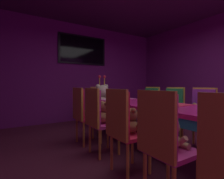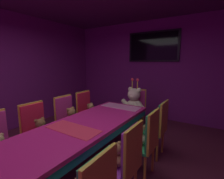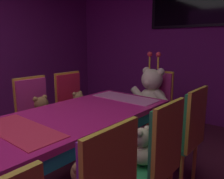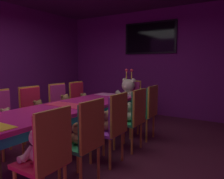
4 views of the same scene
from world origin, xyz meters
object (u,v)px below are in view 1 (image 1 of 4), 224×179
(chair_right_2, at_px, (202,111))
(teddy_left_4, at_px, (90,110))
(chair_left_4, at_px, (82,110))
(throne_chair, at_px, (100,103))
(teddy_left_1, at_px, (172,136))
(teddy_right_4, at_px, (145,105))
(teddy_left_2, at_px, (132,122))
(chair_right_3, at_px, (173,107))
(teddy_right_3, at_px, (168,108))
(teddy_left_3, at_px, (105,114))
(chair_left_3, at_px, (97,115))
(teddy_right_2, at_px, (197,113))
(banquet_table, at_px, (169,111))
(wall_tv, at_px, (83,50))
(chair_left_2, at_px, (122,123))
(chair_left_1, at_px, (161,136))
(king_teddy_bear, at_px, (103,98))
(chair_right_4, at_px, (150,104))

(chair_right_2, bearing_deg, teddy_left_4, -38.36)
(chair_left_4, xyz_separation_m, throne_chair, (0.82, 0.90, 0.00))
(teddy_left_1, height_order, chair_left_4, chair_left_4)
(teddy_right_4, bearing_deg, teddy_left_2, 41.96)
(chair_right_3, bearing_deg, teddy_left_2, 22.08)
(teddy_left_4, xyz_separation_m, teddy_right_3, (1.36, -0.59, 0.01))
(teddy_left_2, height_order, chair_right_3, chair_right_3)
(teddy_right_3, bearing_deg, teddy_left_3, -1.07)
(chair_left_3, height_order, teddy_right_2, chair_left_3)
(banquet_table, xyz_separation_m, teddy_left_1, (-0.69, -0.61, -0.08))
(teddy_left_2, height_order, wall_tv, wall_tv)
(chair_left_2, xyz_separation_m, teddy_right_3, (1.51, 0.61, -0.01))
(banquet_table, distance_m, teddy_left_4, 1.36)
(chair_left_2, relative_size, teddy_left_4, 3.27)
(teddy_left_4, distance_m, wall_tv, 2.52)
(chair_left_1, distance_m, chair_left_2, 0.58)
(teddy_right_2, bearing_deg, teddy_left_2, 0.93)
(chair_left_1, relative_size, chair_left_3, 1.00)
(wall_tv, bearing_deg, king_teddy_bear, -90.00)
(teddy_left_3, xyz_separation_m, wall_tv, (0.68, 2.49, 1.45))
(chair_left_3, xyz_separation_m, chair_right_3, (1.65, -0.03, 0.00))
(teddy_left_3, distance_m, chair_right_3, 1.50)
(teddy_left_1, bearing_deg, chair_left_3, 96.27)
(teddy_left_2, distance_m, teddy_right_4, 1.81)
(chair_right_2, xyz_separation_m, chair_right_3, (0.02, 0.59, 0.00))
(teddy_left_1, xyz_separation_m, throne_chair, (0.69, 2.68, 0.02))
(chair_right_3, xyz_separation_m, king_teddy_bear, (-0.83, 1.32, 0.12))
(chair_left_2, bearing_deg, teddy_right_2, 0.84)
(chair_left_3, bearing_deg, teddy_right_2, -22.47)
(teddy_left_1, xyz_separation_m, teddy_right_3, (1.37, 1.20, 0.01))
(chair_left_2, height_order, teddy_left_2, chair_left_2)
(chair_right_4, bearing_deg, chair_right_2, 90.21)
(chair_right_2, distance_m, teddy_right_2, 0.14)
(teddy_left_3, bearing_deg, teddy_left_4, 90.27)
(chair_left_2, distance_m, teddy_left_4, 1.21)
(chair_left_2, bearing_deg, teddy_left_2, -0.00)
(chair_left_3, distance_m, chair_right_3, 1.65)
(teddy_right_3, bearing_deg, chair_left_1, 38.31)
(chair_left_3, bearing_deg, teddy_left_1, -83.73)
(chair_right_3, bearing_deg, teddy_right_2, 74.92)
(chair_left_4, bearing_deg, banquet_table, -55.11)
(chair_left_2, xyz_separation_m, wall_tv, (0.83, 3.13, 1.45))
(chair_right_4, xyz_separation_m, teddy_right_4, (-0.14, 0.00, -0.01))
(chair_left_3, height_order, teddy_right_4, chair_left_3)
(chair_left_2, distance_m, throne_chair, 2.25)
(banquet_table, distance_m, king_teddy_bear, 1.91)
(chair_right_2, relative_size, teddy_right_3, 3.11)
(wall_tv, bearing_deg, chair_right_3, -71.77)
(chair_left_4, distance_m, chair_right_4, 1.63)
(wall_tv, bearing_deg, chair_left_3, -108.27)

